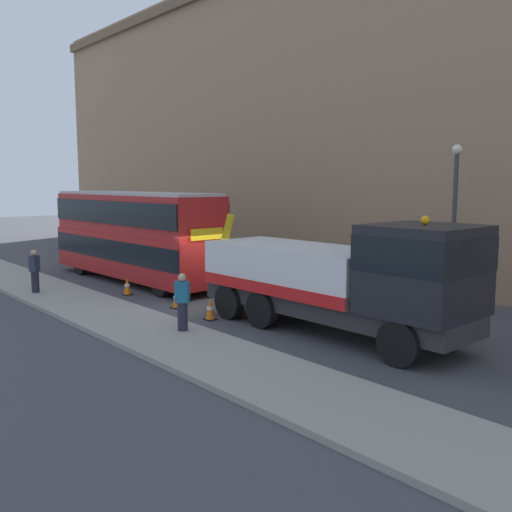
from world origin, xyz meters
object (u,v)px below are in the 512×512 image
at_px(recovery_tow_truck, 340,277).
at_px(pedestrian_bystander, 182,303).
at_px(street_lamp, 454,211).
at_px(traffic_cone_near_truck, 210,310).
at_px(double_decker_bus, 134,233).
at_px(pedestrian_onlooker, 35,272).
at_px(traffic_cone_midway, 176,299).
at_px(traffic_cone_near_bus, 127,287).

distance_m(recovery_tow_truck, pedestrian_bystander, 4.69).
bearing_deg(street_lamp, traffic_cone_near_truck, -117.32).
xyz_separation_m(recovery_tow_truck, traffic_cone_near_truck, (-4.03, -1.77, -1.42)).
distance_m(double_decker_bus, pedestrian_onlooker, 4.92).
bearing_deg(pedestrian_onlooker, double_decker_bus, 57.88).
relative_size(pedestrian_bystander, traffic_cone_midway, 2.38).
xyz_separation_m(pedestrian_onlooker, street_lamp, (11.75, 10.82, 2.49)).
xyz_separation_m(pedestrian_bystander, traffic_cone_near_truck, (-1.01, 1.73, -0.64)).
distance_m(double_decker_bus, street_lamp, 13.80).
relative_size(double_decker_bus, traffic_cone_midway, 15.40).
relative_size(pedestrian_onlooker, traffic_cone_near_truck, 2.38).
relative_size(double_decker_bus, street_lamp, 1.90).
relative_size(pedestrian_bystander, street_lamp, 0.29).
relative_size(pedestrian_bystander, traffic_cone_near_bus, 2.38).
bearing_deg(pedestrian_onlooker, traffic_cone_near_truck, -17.94).
bearing_deg(street_lamp, pedestrian_bystander, -107.67).
bearing_deg(double_decker_bus, pedestrian_onlooker, -84.36).
relative_size(double_decker_bus, pedestrian_bystander, 6.49).
bearing_deg(traffic_cone_near_truck, pedestrian_onlooker, -158.96).
distance_m(traffic_cone_near_bus, street_lamp, 12.84).
height_order(pedestrian_bystander, street_lamp, street_lamp).
distance_m(recovery_tow_truck, double_decker_bus, 12.30).
height_order(traffic_cone_near_truck, street_lamp, street_lamp).
bearing_deg(traffic_cone_near_bus, recovery_tow_truck, 10.97).
bearing_deg(traffic_cone_midway, double_decker_bus, 164.78).
distance_m(recovery_tow_truck, traffic_cone_midway, 6.62).
distance_m(double_decker_bus, traffic_cone_near_truck, 8.65).
xyz_separation_m(traffic_cone_midway, traffic_cone_near_truck, (2.22, -0.12, 0.00)).
height_order(pedestrian_onlooker, traffic_cone_midway, pedestrian_onlooker).
xyz_separation_m(double_decker_bus, pedestrian_onlooker, (0.57, -4.72, -1.25)).
distance_m(pedestrian_onlooker, pedestrian_bystander, 8.78).
height_order(double_decker_bus, traffic_cone_near_truck, double_decker_bus).
bearing_deg(pedestrian_onlooker, street_lamp, 3.65).
bearing_deg(traffic_cone_midway, pedestrian_bystander, -29.87).
distance_m(double_decker_bus, pedestrian_bystander, 9.98).
xyz_separation_m(double_decker_bus, traffic_cone_near_bus, (2.73, -1.84, -1.89)).
bearing_deg(recovery_tow_truck, pedestrian_onlooker, -159.24).
xyz_separation_m(pedestrian_bystander, street_lamp, (3.06, 9.59, 2.49)).
bearing_deg(traffic_cone_near_truck, double_decker_bus, 167.95).
distance_m(pedestrian_bystander, street_lamp, 10.37).
xyz_separation_m(pedestrian_bystander, traffic_cone_near_bus, (-6.54, 1.65, -0.64)).
height_order(recovery_tow_truck, pedestrian_onlooker, recovery_tow_truck).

